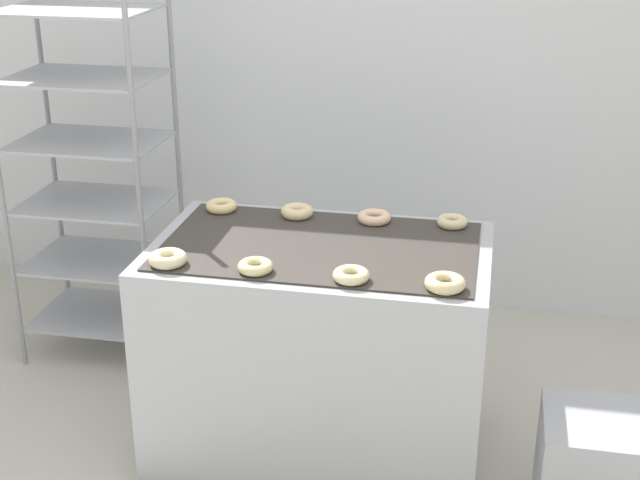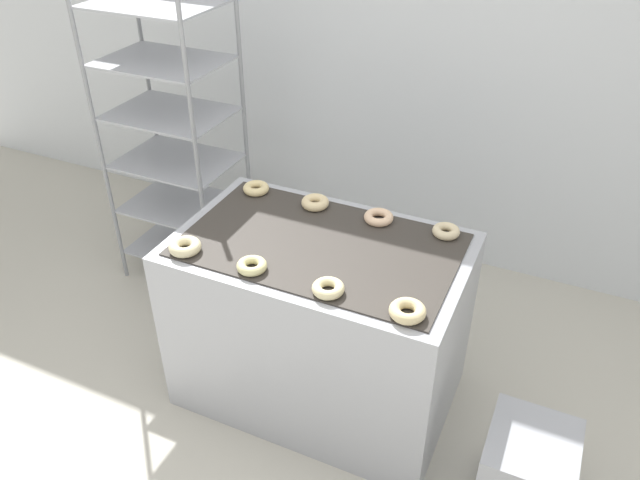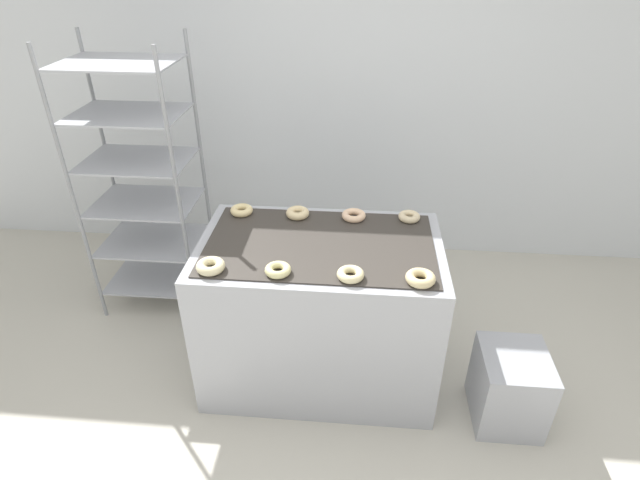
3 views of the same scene
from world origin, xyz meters
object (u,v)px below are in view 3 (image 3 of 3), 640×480
(donut_far_midleft, at_px, (298,213))
(donut_far_right, at_px, (409,217))
(fryer_machine, at_px, (320,310))
(donut_near_right, at_px, (420,278))
(donut_far_midright, at_px, (354,215))
(baking_rack_cart, at_px, (142,182))
(glaze_bin, at_px, (509,387))
(donut_near_midleft, at_px, (278,270))
(donut_far_left, at_px, (242,210))
(donut_near_midright, at_px, (350,274))
(donut_near_left, at_px, (211,266))

(donut_far_midleft, xyz_separation_m, donut_far_right, (0.63, 0.02, -0.00))
(fryer_machine, xyz_separation_m, donut_near_right, (0.49, -0.30, 0.47))
(fryer_machine, height_order, donut_far_midright, donut_far_midright)
(fryer_machine, distance_m, donut_far_midright, 0.57)
(baking_rack_cart, height_order, glaze_bin, baking_rack_cart)
(glaze_bin, relative_size, donut_far_right, 3.53)
(donut_far_midleft, bearing_deg, donut_far_midright, 0.75)
(donut_near_midleft, height_order, donut_far_midleft, donut_far_midleft)
(donut_far_right, bearing_deg, donut_far_midright, -177.68)
(baking_rack_cart, height_order, donut_far_right, baking_rack_cart)
(fryer_machine, relative_size, donut_far_midright, 9.50)
(donut_near_midleft, relative_size, donut_far_left, 0.98)
(donut_near_right, bearing_deg, baking_rack_cart, 151.80)
(glaze_bin, relative_size, donut_near_right, 3.08)
(fryer_machine, bearing_deg, baking_rack_cart, 153.08)
(fryer_machine, xyz_separation_m, donut_far_left, (-0.48, 0.29, 0.47))
(fryer_machine, distance_m, donut_far_right, 0.73)
(donut_near_midright, relative_size, donut_near_right, 0.92)
(baking_rack_cart, distance_m, donut_far_right, 1.72)
(fryer_machine, height_order, donut_near_right, donut_near_right)
(donut_near_midleft, distance_m, donut_far_midright, 0.67)
(fryer_machine, height_order, donut_far_left, donut_far_left)
(donut_near_midright, height_order, donut_far_midleft, donut_far_midleft)
(donut_near_midleft, bearing_deg, fryer_machine, 58.61)
(baking_rack_cart, height_order, donut_far_midleft, baking_rack_cart)
(donut_far_midleft, bearing_deg, glaze_bin, -24.48)
(donut_near_left, relative_size, donut_far_midright, 1.03)
(donut_near_left, bearing_deg, glaze_bin, 1.02)
(fryer_machine, bearing_deg, donut_near_left, -149.94)
(fryer_machine, relative_size, glaze_bin, 2.99)
(donut_far_midleft, relative_size, donut_far_midright, 0.97)
(baking_rack_cart, xyz_separation_m, glaze_bin, (2.24, -0.88, -0.70))
(fryer_machine, relative_size, donut_near_right, 9.21)
(fryer_machine, bearing_deg, glaze_bin, -14.19)
(donut_near_left, height_order, donut_far_right, donut_near_left)
(donut_near_left, relative_size, donut_near_midright, 1.08)
(donut_far_midleft, bearing_deg, fryer_machine, -61.28)
(donut_near_midleft, xyz_separation_m, donut_near_midright, (0.34, -0.01, 0.00))
(fryer_machine, xyz_separation_m, glaze_bin, (1.04, -0.26, -0.23))
(donut_near_left, bearing_deg, fryer_machine, 30.06)
(fryer_machine, height_order, glaze_bin, fryer_machine)
(fryer_machine, height_order, donut_near_left, donut_near_left)
(glaze_bin, bearing_deg, donut_far_right, 134.97)
(donut_far_midleft, distance_m, donut_far_midright, 0.32)
(baking_rack_cart, xyz_separation_m, donut_near_midleft, (1.03, -0.90, 0.00))
(donut_near_right, bearing_deg, donut_far_left, 148.94)
(donut_near_right, distance_m, donut_far_midright, 0.67)
(fryer_machine, relative_size, baking_rack_cart, 0.71)
(fryer_machine, relative_size, donut_near_midleft, 10.20)
(fryer_machine, relative_size, donut_far_midleft, 9.76)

